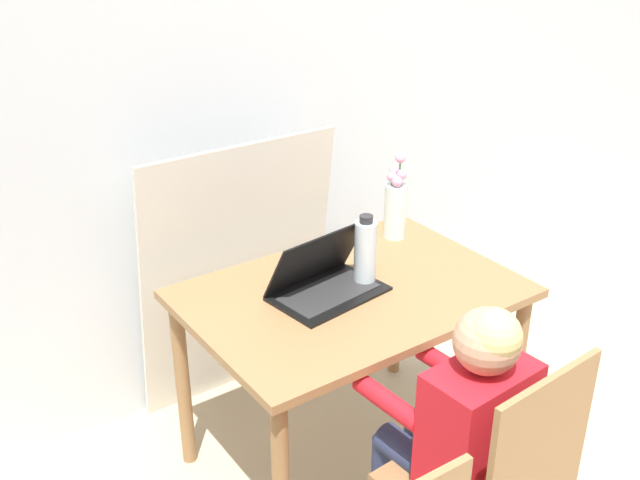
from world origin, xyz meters
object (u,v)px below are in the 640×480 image
(laptop, at_px, (323,279))
(flower_vase, at_px, (395,205))
(person_seated, at_px, (462,419))
(water_bottle, at_px, (365,252))

(laptop, relative_size, flower_vase, 1.19)
(person_seated, distance_m, flower_vase, 0.99)
(person_seated, bearing_deg, water_bottle, -107.10)
(person_seated, xyz_separation_m, water_bottle, (0.15, 0.62, 0.21))
(laptop, xyz_separation_m, flower_vase, (0.47, 0.20, 0.08))
(person_seated, height_order, flower_vase, flower_vase)
(person_seated, distance_m, water_bottle, 0.67)
(person_seated, height_order, water_bottle, person_seated)
(laptop, distance_m, water_bottle, 0.17)
(laptop, distance_m, flower_vase, 0.51)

